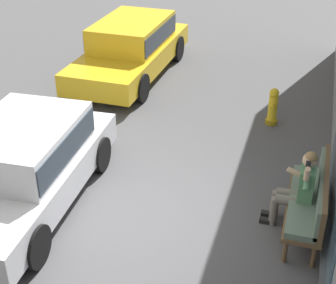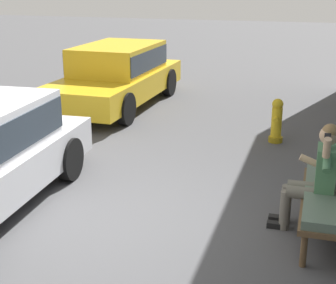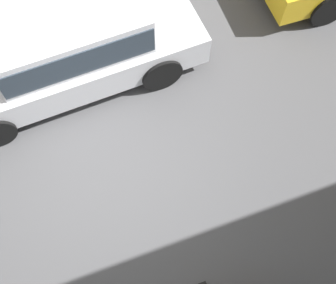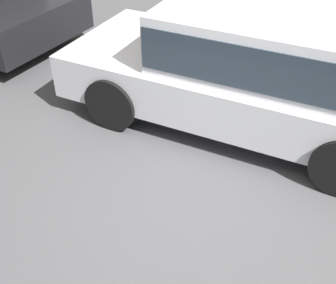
{
  "view_description": "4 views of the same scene",
  "coord_description": "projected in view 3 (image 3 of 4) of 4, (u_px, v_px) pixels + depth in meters",
  "views": [
    {
      "loc": [
        6.1,
        2.6,
        5.09
      ],
      "look_at": [
        -0.4,
        0.67,
        1.23
      ],
      "focal_mm": 55.0,
      "sensor_mm": 36.0,
      "label": 1
    },
    {
      "loc": [
        5.28,
        2.6,
        2.91
      ],
      "look_at": [
        -0.76,
        0.81,
        0.87
      ],
      "focal_mm": 55.0,
      "sensor_mm": 36.0,
      "label": 2
    },
    {
      "loc": [
        -0.03,
        2.6,
        5.61
      ],
      "look_at": [
        -0.77,
        0.57,
        0.96
      ],
      "focal_mm": 45.0,
      "sensor_mm": 36.0,
      "label": 3
    },
    {
      "loc": [
        -1.14,
        2.6,
        2.88
      ],
      "look_at": [
        -0.02,
        0.53,
        1.1
      ],
      "focal_mm": 45.0,
      "sensor_mm": 36.0,
      "label": 4
    }
  ],
  "objects": [
    {
      "name": "parked_car_mid",
      "position": [
        62.0,
        38.0,
        6.05
      ],
      "size": [
        4.19,
        1.98,
        1.38
      ],
      "color": "silver",
      "rests_on": "ground_plane"
    },
    {
      "name": "ground_plane",
      "position": [
        105.0,
        153.0,
        6.11
      ],
      "size": [
        60.0,
        60.0,
        0.0
      ],
      "primitive_type": "plane",
      "color": "#4C4C4F"
    }
  ]
}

